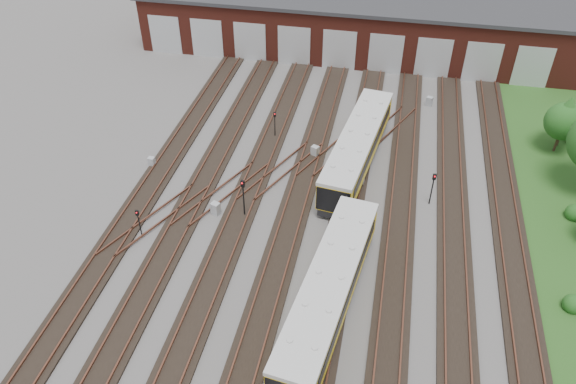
# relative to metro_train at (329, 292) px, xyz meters

# --- Properties ---
(ground) EXTENTS (120.00, 120.00, 0.00)m
(ground) POSITION_rel_metro_train_xyz_m (-2.00, 0.00, -1.92)
(ground) COLOR #454240
(ground) RESTS_ON ground
(track_network) EXTENTS (30.40, 70.00, 0.33)m
(track_network) POSITION_rel_metro_train_xyz_m (-2.17, 0.59, -1.81)
(track_network) COLOR black
(track_network) RESTS_ON ground
(maintenance_shed) EXTENTS (51.00, 12.50, 6.35)m
(maintenance_shed) POSITION_rel_metro_train_xyz_m (-2.01, 39.98, 1.28)
(maintenance_shed) COLOR #591F16
(maintenance_shed) RESTS_ON ground
(metro_train) EXTENTS (4.67, 47.24, 3.10)m
(metro_train) POSITION_rel_metro_train_xyz_m (0.00, 0.00, 0.00)
(metro_train) COLOR black
(metro_train) RESTS_ON ground
(signal_mast_0) EXTENTS (0.23, 0.22, 2.49)m
(signal_mast_0) POSITION_rel_metro_train_xyz_m (-14.36, 4.17, -0.31)
(signal_mast_0) COLOR black
(signal_mast_0) RESTS_ON ground
(signal_mast_1) EXTENTS (0.24, 0.23, 2.60)m
(signal_mast_1) POSITION_rel_metro_train_xyz_m (-7.77, 19.11, -0.25)
(signal_mast_1) COLOR black
(signal_mast_1) RESTS_ON ground
(signal_mast_2) EXTENTS (0.30, 0.28, 3.41)m
(signal_mast_2) POSITION_rel_metro_train_xyz_m (-7.59, 7.89, 0.26)
(signal_mast_2) COLOR black
(signal_mast_2) RESTS_ON ground
(signal_mast_3) EXTENTS (0.27, 0.26, 2.90)m
(signal_mast_3) POSITION_rel_metro_train_xyz_m (6.19, 12.29, -0.05)
(signal_mast_3) COLOR black
(signal_mast_3) RESTS_ON ground
(relay_cabinet_0) EXTENTS (0.58, 0.49, 0.91)m
(relay_cabinet_0) POSITION_rel_metro_train_xyz_m (-17.00, 12.50, -1.47)
(relay_cabinet_0) COLOR #9D9FA2
(relay_cabinet_0) RESTS_ON ground
(relay_cabinet_1) EXTENTS (0.76, 0.71, 1.01)m
(relay_cabinet_1) POSITION_rel_metro_train_xyz_m (-3.68, 16.84, -1.42)
(relay_cabinet_1) COLOR #9D9FA2
(relay_cabinet_1) RESTS_ON ground
(relay_cabinet_2) EXTENTS (0.77, 0.71, 1.04)m
(relay_cabinet_2) POSITION_rel_metro_train_xyz_m (-9.81, 7.69, -1.40)
(relay_cabinet_2) COLOR #9D9FA2
(relay_cabinet_2) RESTS_ON ground
(relay_cabinet_3) EXTENTS (0.71, 0.66, 0.94)m
(relay_cabinet_3) POSITION_rel_metro_train_xyz_m (5.94, 27.82, -1.45)
(relay_cabinet_3) COLOR #9D9FA2
(relay_cabinet_3) RESTS_ON ground
(relay_cabinet_4) EXTENTS (0.56, 0.48, 0.88)m
(relay_cabinet_4) POSITION_rel_metro_train_xyz_m (0.65, 13.66, -1.48)
(relay_cabinet_4) COLOR #9D9FA2
(relay_cabinet_4) RESTS_ON ground
(tree_0) EXTENTS (3.26, 3.26, 5.40)m
(tree_0) POSITION_rel_metro_train_xyz_m (16.88, 21.92, 1.55)
(tree_0) COLOR #2F2115
(tree_0) RESTS_ON ground
(tree_1) EXTENTS (2.92, 2.92, 4.83)m
(tree_1) POSITION_rel_metro_train_xyz_m (17.29, 22.94, 1.18)
(tree_1) COLOR #2F2115
(tree_1) RESTS_ON ground
(bush_0) EXTENTS (1.28, 1.28, 1.28)m
(bush_0) POSITION_rel_metro_train_xyz_m (15.19, 3.48, -1.28)
(bush_0) COLOR #184814
(bush_0) RESTS_ON ground
(bush_1) EXTENTS (1.36, 1.36, 1.36)m
(bush_1) POSITION_rel_metro_train_xyz_m (16.91, 12.83, -1.24)
(bush_1) COLOR #184814
(bush_1) RESTS_ON ground
(bush_2) EXTENTS (1.32, 1.32, 1.32)m
(bush_2) POSITION_rel_metro_train_xyz_m (18.66, 23.82, -1.26)
(bush_2) COLOR #184814
(bush_2) RESTS_ON ground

